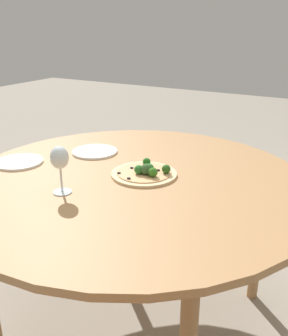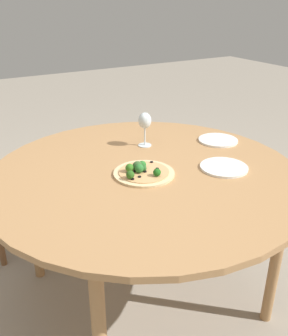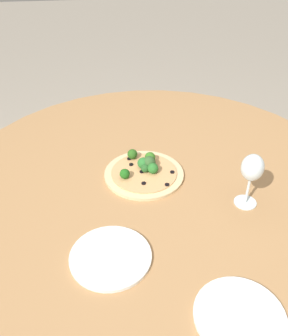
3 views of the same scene
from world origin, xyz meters
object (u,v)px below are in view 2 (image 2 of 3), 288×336
at_px(pizza, 143,172).
at_px(plate_far, 218,140).
at_px(wine_glass, 145,122).
at_px(plate_near, 224,167).

relative_size(pizza, plate_far, 1.28).
bearing_deg(pizza, wine_glass, -31.94).
bearing_deg(wine_glass, plate_far, -110.82).
distance_m(plate_near, plate_far, 0.34).
bearing_deg(pizza, plate_near, -110.21).
height_order(pizza, plate_far, pizza).
distance_m(wine_glass, plate_near, 0.46).
distance_m(wine_glass, plate_far, 0.41).
xyz_separation_m(wine_glass, plate_far, (-0.14, -0.37, -0.12)).
height_order(pizza, wine_glass, wine_glass).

